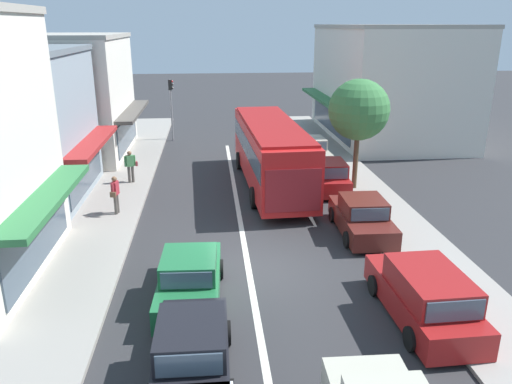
# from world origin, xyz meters

# --- Properties ---
(ground_plane) EXTENTS (140.00, 140.00, 0.00)m
(ground_plane) POSITION_xyz_m (0.00, 0.00, 0.00)
(ground_plane) COLOR #2D2D30
(lane_centre_line) EXTENTS (0.20, 28.00, 0.01)m
(lane_centre_line) POSITION_xyz_m (0.00, 4.00, 0.00)
(lane_centre_line) COLOR silver
(lane_centre_line) RESTS_ON ground
(sidewalk_left) EXTENTS (5.20, 44.00, 0.14)m
(sidewalk_left) POSITION_xyz_m (-6.80, 6.00, 0.07)
(sidewalk_left) COLOR gray
(sidewalk_left) RESTS_ON ground
(kerb_right) EXTENTS (2.80, 44.00, 0.12)m
(kerb_right) POSITION_xyz_m (6.20, 6.00, 0.06)
(kerb_right) COLOR gray
(kerb_right) RESTS_ON ground
(shopfront_mid_block) EXTENTS (7.69, 7.47, 6.83)m
(shopfront_mid_block) POSITION_xyz_m (-10.18, 7.81, 3.41)
(shopfront_mid_block) COLOR #84939E
(shopfront_mid_block) RESTS_ON ground
(shopfront_far_end) EXTENTS (8.97, 8.69, 7.23)m
(shopfront_far_end) POSITION_xyz_m (-10.18, 16.26, 3.61)
(shopfront_far_end) COLOR silver
(shopfront_far_end) RESTS_ON ground
(building_right_far) EXTENTS (9.07, 13.21, 7.73)m
(building_right_far) POSITION_xyz_m (11.48, 19.89, 3.86)
(building_right_far) COLOR silver
(building_right_far) RESTS_ON ground
(city_bus) EXTENTS (3.04, 10.94, 3.23)m
(city_bus) POSITION_xyz_m (1.84, 8.96, 1.88)
(city_bus) COLOR red
(city_bus) RESTS_ON ground
(sedan_adjacent_lane_lead) EXTENTS (2.04, 4.27, 1.47)m
(sedan_adjacent_lane_lead) POSITION_xyz_m (-1.86, -1.62, 0.66)
(sedan_adjacent_lane_lead) COLOR #1E6638
(sedan_adjacent_lane_lead) RESTS_ON ground
(hatchback_behind_bus_mid) EXTENTS (1.86, 3.72, 1.54)m
(hatchback_behind_bus_mid) POSITION_xyz_m (-1.70, -5.07, 0.71)
(hatchback_behind_bus_mid) COLOR black
(hatchback_behind_bus_mid) RESTS_ON ground
(parked_wagon_kerb_front) EXTENTS (2.02, 4.54, 1.58)m
(parked_wagon_kerb_front) POSITION_xyz_m (4.54, -3.32, 0.75)
(parked_wagon_kerb_front) COLOR maroon
(parked_wagon_kerb_front) RESTS_ON ground
(parked_sedan_kerb_second) EXTENTS (1.98, 4.24, 1.47)m
(parked_sedan_kerb_second) POSITION_xyz_m (4.62, 2.70, 0.66)
(parked_sedan_kerb_second) COLOR #561E19
(parked_sedan_kerb_second) RESTS_ON ground
(parked_hatchback_kerb_third) EXTENTS (1.91, 3.75, 1.54)m
(parked_hatchback_kerb_third) POSITION_xyz_m (4.51, 8.01, 0.71)
(parked_hatchback_kerb_third) COLOR maroon
(parked_hatchback_kerb_third) RESTS_ON ground
(parked_sedan_kerb_rear) EXTENTS (2.00, 4.25, 1.47)m
(parked_sedan_kerb_rear) POSITION_xyz_m (4.74, 13.41, 0.66)
(parked_sedan_kerb_rear) COLOR #B7B29E
(parked_sedan_kerb_rear) RESTS_ON ground
(traffic_light_downstreet) EXTENTS (0.33, 0.24, 4.20)m
(traffic_light_downstreet) POSITION_xyz_m (-3.70, 19.87, 2.85)
(traffic_light_downstreet) COLOR gray
(traffic_light_downstreet) RESTS_ON ground
(street_tree_right) EXTENTS (2.87, 2.87, 5.39)m
(street_tree_right) POSITION_xyz_m (5.85, 8.00, 3.93)
(street_tree_right) COLOR brown
(street_tree_right) RESTS_ON ground
(pedestrian_with_handbag_near) EXTENTS (0.32, 0.66, 1.63)m
(pedestrian_with_handbag_near) POSITION_xyz_m (-5.16, 5.44, 1.07)
(pedestrian_with_handbag_near) COLOR #4C4742
(pedestrian_with_handbag_near) RESTS_ON sidewalk_left
(pedestrian_browsing_midblock) EXTENTS (0.64, 0.43, 1.63)m
(pedestrian_browsing_midblock) POSITION_xyz_m (-5.15, 9.86, 1.07)
(pedestrian_browsing_midblock) COLOR #4C4742
(pedestrian_browsing_midblock) RESTS_ON sidewalk_left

